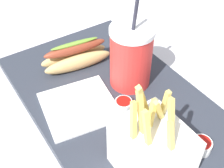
# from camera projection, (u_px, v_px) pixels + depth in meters

# --- Properties ---
(ground_plane) EXTENTS (2.40, 2.40, 0.02)m
(ground_plane) POSITION_uv_depth(u_px,v_px,m) (112.00, 105.00, 0.63)
(ground_plane) COLOR silver
(food_tray) EXTENTS (0.49, 0.32, 0.02)m
(food_tray) POSITION_uv_depth(u_px,v_px,m) (112.00, 98.00, 0.62)
(food_tray) COLOR #2D333D
(food_tray) RESTS_ON ground_plane
(soda_cup) EXTENTS (0.09, 0.09, 0.20)m
(soda_cup) POSITION_uv_depth(u_px,v_px,m) (131.00, 56.00, 0.60)
(soda_cup) COLOR red
(soda_cup) RESTS_ON food_tray
(fries_basket) EXTENTS (0.11, 0.09, 0.18)m
(fries_basket) POSITION_uv_depth(u_px,v_px,m) (152.00, 151.00, 0.45)
(fries_basket) COLOR white
(fries_basket) RESTS_ON food_tray
(hot_dog_1) EXTENTS (0.07, 0.16, 0.06)m
(hot_dog_1) POSITION_uv_depth(u_px,v_px,m) (76.00, 56.00, 0.67)
(hot_dog_1) COLOR tan
(hot_dog_1) RESTS_ON food_tray
(ketchup_cup_1) EXTENTS (0.04, 0.04, 0.02)m
(ketchup_cup_1) POSITION_uv_depth(u_px,v_px,m) (201.00, 145.00, 0.51)
(ketchup_cup_1) COLOR white
(ketchup_cup_1) RESTS_ON food_tray
(ketchup_cup_2) EXTENTS (0.03, 0.03, 0.02)m
(ketchup_cup_2) POSITION_uv_depth(u_px,v_px,m) (125.00, 103.00, 0.58)
(ketchup_cup_2) COLOR white
(ketchup_cup_2) RESTS_ON food_tray
(napkin_stack) EXTENTS (0.15, 0.16, 0.00)m
(napkin_stack) POSITION_uv_depth(u_px,v_px,m) (79.00, 106.00, 0.59)
(napkin_stack) COLOR white
(napkin_stack) RESTS_ON food_tray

